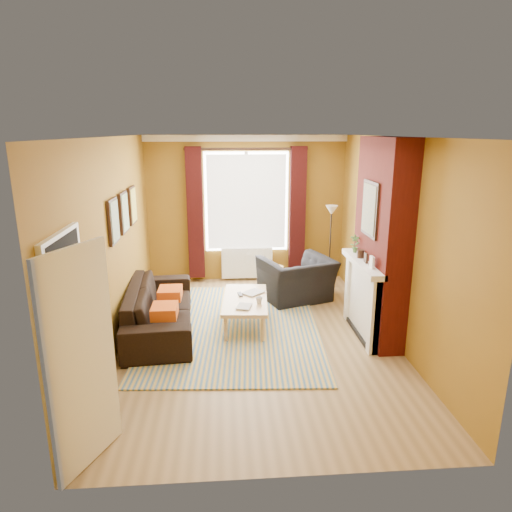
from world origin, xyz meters
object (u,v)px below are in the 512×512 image
armchair (297,279)px  coffee_table (245,301)px  wicker_stool (275,277)px  floor_lamp (331,223)px  sofa (160,308)px

armchair → coffee_table: (-0.95, -1.03, 0.01)m
armchair → wicker_stool: bearing=-87.0°
coffee_table → floor_lamp: bearing=49.5°
coffee_table → wicker_stool: bearing=73.3°
coffee_table → floor_lamp: (1.69, 1.70, 0.84)m
coffee_table → wicker_stool: 1.86m
coffee_table → sofa: bearing=-173.6°
sofa → armchair: bearing=-68.5°
wicker_stool → floor_lamp: size_ratio=0.26×
wicker_stool → floor_lamp: (1.03, -0.02, 1.02)m
sofa → coffee_table: size_ratio=1.74×
sofa → floor_lamp: bearing=-63.7°
sofa → wicker_stool: size_ratio=5.81×
wicker_stool → floor_lamp: bearing=-1.3°
coffee_table → floor_lamp: 2.54m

